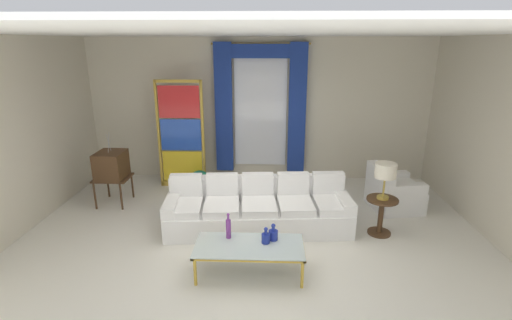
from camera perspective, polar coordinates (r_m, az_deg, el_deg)
name	(u,v)px	position (r m, az deg, el deg)	size (l,w,h in m)	color
ground_plane	(252,245)	(5.76, -0.60, -12.75)	(16.00, 16.00, 0.00)	silver
wall_rear	(259,110)	(8.16, 0.44, 7.58)	(8.00, 0.12, 3.00)	beige
wall_left	(20,135)	(6.95, -32.14, 3.16)	(0.12, 7.00, 3.00)	beige
wall_right	(499,140)	(6.68, 32.88, 2.54)	(0.12, 7.00, 3.00)	beige
ceiling_slab	(254,33)	(5.78, -0.29, 18.67)	(8.00, 7.60, 0.04)	white
curtained_window	(260,100)	(7.95, 0.67, 9.09)	(2.00, 0.17, 2.70)	white
couch_white_long	(258,209)	(6.16, 0.34, -7.43)	(2.98, 1.16, 0.86)	white
coffee_table	(250,247)	(4.96, -0.97, -13.07)	(1.40, 0.65, 0.41)	silver
bottle_blue_decanter	(273,234)	(5.04, 2.61, -11.13)	(0.12, 0.12, 0.23)	navy
bottle_crystal_tall	(228,228)	(5.05, -4.19, -10.18)	(0.07, 0.07, 0.36)	#753384
bottle_amber_squat	(266,237)	(4.96, 1.49, -11.62)	(0.11, 0.11, 0.22)	navy
vintage_tv	(111,166)	(7.37, -21.04, -0.87)	(0.62, 0.60, 1.35)	#472D19
armchair_white	(392,193)	(7.24, 19.85, -4.76)	(0.93, 0.92, 0.80)	white
stained_glass_divider	(181,137)	(7.79, -11.27, 3.44)	(0.95, 0.05, 2.20)	gold
peacock_figurine	(199,182)	(7.61, -8.63, -3.36)	(0.44, 0.60, 0.50)	beige
round_side_table	(381,213)	(6.23, 18.39, -7.60)	(0.48, 0.48, 0.59)	#472D19
table_lamp_brass	(386,172)	(5.98, 18.99, -1.74)	(0.32, 0.32, 0.57)	#B29338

